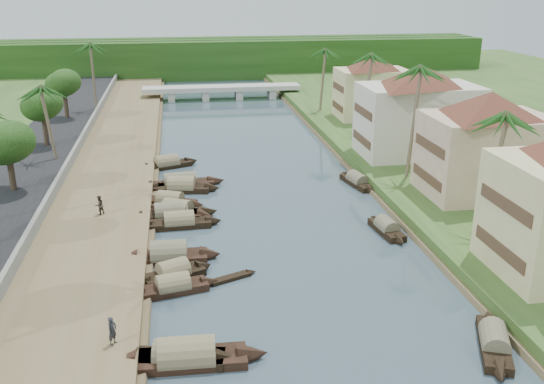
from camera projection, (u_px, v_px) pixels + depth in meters
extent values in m
plane|color=#394A55|center=(305.00, 291.00, 42.03)|extent=(220.00, 220.00, 0.00)
cube|color=brown|center=(99.00, 200.00, 58.16)|extent=(10.00, 180.00, 0.80)
cube|color=#2D4B1E|center=(443.00, 180.00, 63.27)|extent=(16.00, 180.00, 1.20)
cube|color=black|center=(6.00, 202.00, 56.80)|extent=(8.00, 180.00, 1.40)
cube|color=slate|center=(53.00, 193.00, 57.22)|extent=(0.40, 180.00, 1.10)
cube|color=#18370F|center=(213.00, 61.00, 129.19)|extent=(120.00, 4.00, 8.00)
cube|color=#18370F|center=(212.00, 58.00, 133.84)|extent=(120.00, 4.00, 8.00)
cube|color=#18370F|center=(210.00, 55.00, 138.50)|extent=(120.00, 4.00, 8.00)
cube|color=#AAABA0|center=(222.00, 88.00, 108.43)|extent=(28.00, 4.00, 0.80)
cube|color=#AAABA0|center=(171.00, 96.00, 107.46)|extent=(1.20, 3.50, 1.80)
cube|color=#AAABA0|center=(205.00, 95.00, 108.35)|extent=(1.20, 3.50, 1.80)
cube|color=#AAABA0|center=(239.00, 94.00, 109.24)|extent=(1.20, 3.50, 1.80)
cube|color=#AAABA0|center=(271.00, 93.00, 110.13)|extent=(1.20, 3.50, 1.80)
cube|color=#4B3323|center=(499.00, 249.00, 41.02)|extent=(0.10, 6.40, 0.90)
cube|color=#4B3323|center=(505.00, 204.00, 39.95)|extent=(0.10, 6.40, 0.90)
cube|color=beige|center=(485.00, 155.00, 56.38)|extent=(11.00, 8.00, 7.50)
pyramid|color=brown|center=(491.00, 104.00, 54.77)|extent=(14.11, 14.11, 2.20)
cube|color=#4B3323|center=(427.00, 177.00, 56.19)|extent=(0.10, 6.40, 0.90)
cube|color=#4B3323|center=(430.00, 146.00, 55.19)|extent=(0.10, 6.40, 0.90)
cube|color=beige|center=(418.00, 120.00, 69.19)|extent=(13.00, 8.00, 8.00)
pyramid|color=brown|center=(421.00, 75.00, 67.50)|extent=(15.59, 15.59, 2.20)
cube|color=#4B3323|center=(362.00, 140.00, 68.89)|extent=(0.10, 6.40, 0.90)
cube|color=#4B3323|center=(363.00, 112.00, 67.82)|extent=(0.10, 6.40, 0.90)
cube|color=beige|center=(372.00, 94.00, 88.14)|extent=(10.00, 7.00, 7.00)
pyramid|color=brown|center=(373.00, 62.00, 86.61)|extent=(12.62, 12.62, 2.20)
cube|color=#4B3323|center=(338.00, 107.00, 87.97)|extent=(0.10, 5.60, 0.90)
cube|color=#4B3323|center=(338.00, 87.00, 87.04)|extent=(0.10, 5.60, 0.90)
cube|color=black|center=(187.00, 361.00, 34.01)|extent=(6.79, 2.34, 0.70)
cone|color=black|center=(253.00, 355.00, 34.40)|extent=(1.99, 1.96, 2.10)
cone|color=black|center=(119.00, 364.00, 33.56)|extent=(1.99, 1.96, 2.10)
cylinder|color=#807451|center=(187.00, 355.00, 33.88)|extent=(5.21, 2.37, 2.18)
cube|color=black|center=(177.00, 360.00, 34.07)|extent=(5.56, 2.67, 0.70)
cone|color=black|center=(230.00, 360.00, 33.95)|extent=(1.79, 1.79, 1.70)
cone|color=black|center=(125.00, 358.00, 34.12)|extent=(1.79, 1.79, 1.70)
cylinder|color=#6E6852|center=(177.00, 354.00, 33.94)|extent=(4.33, 2.50, 1.77)
cube|color=black|center=(173.00, 290.00, 41.77)|extent=(4.96, 2.58, 0.70)
cone|color=black|center=(210.00, 282.00, 42.65)|extent=(1.65, 1.70, 1.59)
cone|color=black|center=(135.00, 296.00, 40.84)|extent=(1.65, 1.70, 1.59)
cylinder|color=#807451|center=(173.00, 285.00, 41.65)|extent=(3.88, 2.40, 1.66)
cube|color=black|center=(174.00, 276.00, 43.69)|extent=(4.78, 3.39, 0.70)
cone|color=black|center=(204.00, 267.00, 44.94)|extent=(1.84, 1.95, 1.69)
cone|color=black|center=(141.00, 284.00, 42.38)|extent=(1.84, 1.95, 1.69)
cylinder|color=#807451|center=(173.00, 271.00, 43.56)|extent=(3.84, 3.03, 1.79)
cube|color=black|center=(169.00, 258.00, 46.49)|extent=(5.84, 2.25, 0.70)
cone|color=black|center=(211.00, 255.00, 46.84)|extent=(1.75, 1.91, 2.04)
cone|color=black|center=(127.00, 260.00, 46.08)|extent=(1.75, 1.91, 2.04)
cylinder|color=#6E6852|center=(169.00, 254.00, 46.36)|extent=(4.48, 2.29, 2.15)
cube|color=black|center=(180.00, 225.00, 52.82)|extent=(5.52, 1.91, 0.70)
cone|color=black|center=(214.00, 221.00, 53.34)|extent=(1.62, 1.60, 1.72)
cone|color=black|center=(144.00, 226.00, 52.24)|extent=(1.62, 1.60, 1.72)
cylinder|color=#807451|center=(179.00, 221.00, 52.69)|extent=(4.23, 1.93, 1.79)
cube|color=black|center=(177.00, 214.00, 55.33)|extent=(5.50, 4.16, 0.70)
cone|color=black|center=(206.00, 217.00, 54.41)|extent=(2.17, 2.26, 1.91)
cone|color=black|center=(150.00, 209.00, 56.19)|extent=(2.17, 2.26, 1.91)
cylinder|color=#807451|center=(177.00, 210.00, 55.20)|extent=(4.45, 3.65, 2.01)
cube|color=black|center=(171.00, 216.00, 54.77)|extent=(6.29, 2.26, 0.70)
cone|color=black|center=(209.00, 212.00, 55.47)|extent=(1.87, 1.77, 1.85)
cone|color=black|center=(133.00, 218.00, 54.02)|extent=(1.87, 1.77, 1.85)
cylinder|color=#6E6852|center=(171.00, 212.00, 54.64)|extent=(4.84, 2.23, 1.91)
cube|color=black|center=(170.00, 203.00, 57.88)|extent=(5.20, 3.48, 0.70)
cone|color=black|center=(197.00, 205.00, 57.20)|extent=(1.90, 1.92, 1.62)
cone|color=black|center=(144.00, 200.00, 58.51)|extent=(1.90, 1.92, 1.62)
cylinder|color=#807451|center=(170.00, 200.00, 57.76)|extent=(4.15, 3.07, 1.69)
cube|color=black|center=(182.00, 189.00, 61.75)|extent=(5.90, 2.84, 0.70)
cone|color=black|center=(212.00, 189.00, 61.71)|extent=(1.91, 1.99, 1.93)
cone|color=black|center=(151.00, 188.00, 61.75)|extent=(1.91, 1.99, 1.93)
cylinder|color=#807451|center=(181.00, 186.00, 61.63)|extent=(4.59, 2.70, 2.02)
cube|color=black|center=(180.00, 185.00, 63.02)|extent=(7.04, 2.54, 0.70)
cone|color=black|center=(217.00, 181.00, 63.88)|extent=(2.10, 1.90, 1.95)
cone|color=black|center=(143.00, 187.00, 62.10)|extent=(2.10, 1.90, 1.95)
cylinder|color=#6E6852|center=(180.00, 182.00, 62.89)|extent=(5.42, 2.47, 1.99)
cube|color=black|center=(167.00, 166.00, 69.43)|extent=(5.87, 3.70, 0.70)
cone|color=black|center=(192.00, 161.00, 70.86)|extent=(2.09, 2.10, 1.81)
cone|color=black|center=(141.00, 169.00, 67.94)|extent=(2.09, 2.10, 1.81)
cylinder|color=#807451|center=(167.00, 163.00, 69.30)|extent=(4.66, 3.29, 1.89)
cube|color=black|center=(494.00, 345.00, 35.45)|extent=(3.49, 5.69, 0.70)
cone|color=black|center=(488.00, 317.00, 38.23)|extent=(1.89, 1.97, 1.59)
cone|color=black|center=(500.00, 376.00, 32.61)|extent=(1.89, 1.97, 1.59)
cylinder|color=#6E6852|center=(494.00, 340.00, 35.32)|extent=(3.07, 4.51, 1.63)
cube|color=black|center=(387.00, 231.00, 51.61)|extent=(2.00, 4.76, 0.70)
cone|color=black|center=(374.00, 219.00, 53.91)|extent=(1.47, 1.48, 1.47)
cone|color=black|center=(401.00, 242.00, 49.25)|extent=(1.47, 1.48, 1.47)
cylinder|color=#6E6852|center=(387.00, 226.00, 51.48)|extent=(1.93, 3.69, 1.53)
cube|color=black|center=(357.00, 183.00, 63.59)|extent=(2.58, 5.53, 0.70)
cone|color=black|center=(345.00, 174.00, 66.17)|extent=(1.65, 1.76, 1.54)
cone|color=black|center=(372.00, 191.00, 60.95)|extent=(1.65, 1.76, 1.54)
cylinder|color=#6E6852|center=(358.00, 180.00, 63.46)|extent=(2.38, 4.31, 1.59)
cube|color=black|center=(230.00, 278.00, 43.57)|extent=(3.19, 1.91, 0.35)
cone|color=black|center=(252.00, 272.00, 44.47)|extent=(1.01, 0.96, 0.71)
cone|color=black|center=(208.00, 285.00, 42.66)|extent=(1.01, 0.96, 0.71)
cube|color=black|center=(178.00, 212.00, 55.92)|extent=(4.30, 1.52, 0.35)
cone|color=black|center=(203.00, 212.00, 55.90)|extent=(1.18, 1.01, 0.84)
cone|color=black|center=(152.00, 212.00, 55.93)|extent=(1.18, 1.01, 0.84)
cylinder|color=#6F5E4A|center=(489.00, 173.00, 47.81)|extent=(1.59, 0.36, 9.51)
sphere|color=#21521B|center=(497.00, 116.00, 46.29)|extent=(3.20, 3.20, 3.20)
cylinder|color=#6F5E4A|center=(412.00, 123.00, 60.52)|extent=(1.04, 0.36, 11.31)
sphere|color=#21521B|center=(416.00, 68.00, 58.72)|extent=(3.20, 3.20, 3.20)
cylinder|color=#6F5E4A|center=(365.00, 94.00, 78.46)|extent=(1.36, 0.36, 10.28)
sphere|color=#21521B|center=(367.00, 55.00, 76.82)|extent=(3.20, 3.20, 3.20)
cylinder|color=#6F5E4A|center=(50.00, 123.00, 66.60)|extent=(1.15, 0.36, 8.11)
sphere|color=#21521B|center=(46.00, 88.00, 65.30)|extent=(3.20, 3.20, 3.20)
cylinder|color=#6F5E4A|center=(322.00, 80.00, 92.75)|extent=(0.99, 0.36, 9.30)
sphere|color=#21521B|center=(322.00, 50.00, 91.27)|extent=(3.20, 3.20, 3.20)
cylinder|color=#6F5E4A|center=(94.00, 77.00, 92.48)|extent=(0.42, 0.36, 9.90)
sphere|color=#21521B|center=(90.00, 45.00, 90.91)|extent=(3.20, 3.20, 3.20)
cylinder|color=#463628|center=(12.00, 174.00, 57.49)|extent=(0.60, 0.60, 3.17)
ellipsoid|color=#18370F|center=(7.00, 143.00, 56.48)|extent=(4.68, 4.68, 3.85)
cylinder|color=#463628|center=(46.00, 131.00, 73.17)|extent=(0.60, 0.60, 3.37)
ellipsoid|color=#18370F|center=(42.00, 105.00, 72.10)|extent=(4.36, 4.36, 3.58)
cylinder|color=#463628|center=(66.00, 106.00, 87.64)|extent=(0.60, 0.60, 3.43)
ellipsoid|color=#18370F|center=(64.00, 83.00, 86.55)|extent=(4.42, 4.42, 3.63)
cylinder|color=#463628|center=(450.00, 135.00, 72.39)|extent=(0.60, 0.60, 3.27)
ellipsoid|color=#18370F|center=(453.00, 109.00, 71.35)|extent=(4.10, 4.10, 3.37)
imported|color=#25252C|center=(112.00, 331.00, 34.24)|extent=(0.69, 0.75, 1.72)
imported|color=#372E26|center=(99.00, 205.00, 53.28)|extent=(1.06, 1.06, 1.73)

